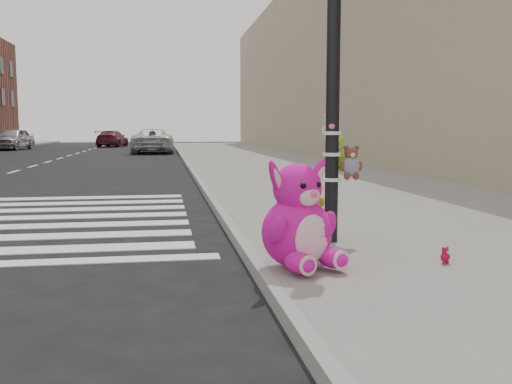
{
  "coord_description": "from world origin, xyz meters",
  "views": [
    {
      "loc": [
        0.62,
        -4.74,
        1.5
      ],
      "look_at": [
        1.69,
        1.85,
        0.75
      ],
      "focal_mm": 40.0,
      "sensor_mm": 36.0,
      "label": 1
    }
  ],
  "objects": [
    {
      "name": "ground",
      "position": [
        0.0,
        0.0,
        0.0
      ],
      "size": [
        120.0,
        120.0,
        0.0
      ],
      "primitive_type": "plane",
      "color": "black",
      "rests_on": "ground"
    },
    {
      "name": "sidewalk_near",
      "position": [
        5.0,
        10.0,
        0.07
      ],
      "size": [
        7.0,
        80.0,
        0.14
      ],
      "primitive_type": "cube",
      "color": "slate",
      "rests_on": "ground"
    },
    {
      "name": "curb_edge",
      "position": [
        1.55,
        10.0,
        0.07
      ],
      "size": [
        0.12,
        80.0,
        0.15
      ],
      "primitive_type": "cube",
      "color": "gray",
      "rests_on": "ground"
    },
    {
      "name": "bld_near",
      "position": [
        10.5,
        20.0,
        5.0
      ],
      "size": [
        5.0,
        60.0,
        10.0
      ],
      "primitive_type": "cube",
      "color": "tan",
      "rests_on": "ground"
    },
    {
      "name": "signal_pole",
      "position": [
        2.61,
        1.82,
        1.74
      ],
      "size": [
        0.7,
        0.5,
        4.0
      ],
      "color": "black",
      "rests_on": "sidewalk_near"
    },
    {
      "name": "pink_bunny",
      "position": [
        1.91,
        0.57,
        0.58
      ],
      "size": [
        0.92,
        0.98,
        1.09
      ],
      "rotation": [
        0.0,
        0.0,
        0.41
      ],
      "color": "#E713A4",
      "rests_on": "sidewalk_near"
    },
    {
      "name": "red_teddy",
      "position": [
        3.4,
        0.5,
        0.23
      ],
      "size": [
        0.14,
        0.11,
        0.18
      ],
      "primitive_type": null,
      "rotation": [
        0.0,
        0.0,
        0.3
      ],
      "color": "#B1112D",
      "rests_on": "sidewalk_near"
    },
    {
      "name": "car_white_near",
      "position": [
        0.0,
        30.64,
        0.74
      ],
      "size": [
        2.48,
        5.34,
        1.48
      ],
      "primitive_type": "imported",
      "rotation": [
        0.0,
        0.0,
        3.14
      ],
      "color": "silver",
      "rests_on": "ground"
    },
    {
      "name": "car_maroon_near",
      "position": [
        -3.5,
        43.5,
        0.66
      ],
      "size": [
        2.56,
        4.78,
        1.32
      ],
      "primitive_type": "imported",
      "rotation": [
        0.0,
        0.0,
        2.98
      ],
      "color": "maroon",
      "rests_on": "ground"
    },
    {
      "name": "car_silver_deep",
      "position": [
        -9.8,
        37.56,
        0.77
      ],
      "size": [
        2.4,
        4.72,
        1.54
      ],
      "primitive_type": "imported",
      "rotation": [
        0.0,
        0.0,
        -0.13
      ],
      "color": "#ACACB1",
      "rests_on": "ground"
    }
  ]
}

